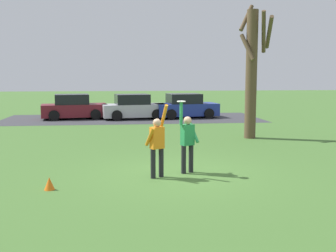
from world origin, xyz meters
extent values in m
plane|color=#426B2D|center=(0.00, 0.00, 0.00)|extent=(120.00, 120.00, 0.00)
cylinder|color=black|center=(0.41, 0.16, 0.41)|extent=(0.14, 0.14, 0.82)
cylinder|color=black|center=(0.18, 0.05, 0.41)|extent=(0.14, 0.14, 0.82)
cube|color=#238447|center=(0.30, 0.10, 1.12)|extent=(0.42, 0.36, 0.60)
sphere|color=tan|center=(0.30, 0.10, 1.53)|extent=(0.23, 0.23, 0.23)
cylinder|color=#238447|center=(0.50, 0.20, 1.17)|extent=(0.26, 0.46, 0.59)
cylinder|color=#238447|center=(0.09, 0.00, 1.75)|extent=(0.09, 0.09, 0.66)
cylinder|color=black|center=(-0.74, -0.40, 0.41)|extent=(0.14, 0.14, 0.82)
cylinder|color=black|center=(-0.50, -0.29, 0.41)|extent=(0.14, 0.14, 0.82)
cube|color=orange|center=(-0.62, -0.34, 1.12)|extent=(0.42, 0.36, 0.60)
sphere|color=tan|center=(-0.62, -0.34, 1.53)|extent=(0.23, 0.23, 0.23)
cylinder|color=orange|center=(-0.82, -0.44, 1.17)|extent=(0.26, 0.46, 0.59)
cylinder|color=orange|center=(-0.42, -0.25, 1.72)|extent=(0.21, 0.34, 0.65)
cylinder|color=white|center=(0.09, 0.00, 2.09)|extent=(0.25, 0.25, 0.02)
cube|color=maroon|center=(-4.63, 15.33, 0.55)|extent=(4.32, 2.39, 0.80)
cube|color=black|center=(-4.78, 15.31, 1.27)|extent=(2.32, 1.93, 0.64)
cylinder|color=black|center=(-3.51, 16.42, 0.33)|extent=(0.69, 0.32, 0.66)
cylinder|color=black|center=(-3.24, 14.62, 0.33)|extent=(0.69, 0.32, 0.66)
cylinder|color=black|center=(-6.02, 16.04, 0.33)|extent=(0.69, 0.32, 0.66)
cylinder|color=black|center=(-5.75, 14.24, 0.33)|extent=(0.69, 0.32, 0.66)
cube|color=#BCBCC1|center=(-0.77, 14.91, 0.55)|extent=(4.32, 2.39, 0.80)
cube|color=black|center=(-0.92, 14.89, 1.27)|extent=(2.32, 1.93, 0.64)
cylinder|color=black|center=(0.35, 16.00, 0.33)|extent=(0.69, 0.32, 0.66)
cylinder|color=black|center=(0.62, 14.20, 0.33)|extent=(0.69, 0.32, 0.66)
cylinder|color=black|center=(-2.16, 15.63, 0.33)|extent=(0.69, 0.32, 0.66)
cylinder|color=black|center=(-1.89, 13.83, 0.33)|extent=(0.69, 0.32, 0.66)
cube|color=#233893|center=(2.65, 15.20, 0.55)|extent=(4.32, 2.39, 0.80)
cube|color=black|center=(2.50, 15.18, 1.27)|extent=(2.32, 1.93, 0.64)
cylinder|color=black|center=(3.77, 16.29, 0.33)|extent=(0.69, 0.32, 0.66)
cylinder|color=black|center=(4.04, 14.49, 0.33)|extent=(0.69, 0.32, 0.66)
cylinder|color=black|center=(1.26, 15.92, 0.33)|extent=(0.69, 0.32, 0.66)
cylinder|color=black|center=(1.53, 14.11, 0.33)|extent=(0.69, 0.32, 0.66)
cube|color=#38383D|center=(-0.92, 15.07, 0.00)|extent=(16.51, 6.40, 0.01)
cylinder|color=brown|center=(4.15, 6.27, 2.82)|extent=(0.50, 0.50, 5.65)
cylinder|color=brown|center=(3.96, 6.57, 5.33)|extent=(0.81, 0.61, 1.21)
cylinder|color=brown|center=(4.59, 6.09, 4.68)|extent=(0.58, 1.10, 1.75)
cylinder|color=brown|center=(4.85, 6.11, 4.67)|extent=(0.53, 1.56, 1.31)
cylinder|color=brown|center=(3.88, 6.09, 4.02)|extent=(0.60, 0.76, 1.19)
cone|color=orange|center=(-3.39, -1.24, 0.16)|extent=(0.26, 0.26, 0.32)
camera|label=1|loc=(-1.56, -11.32, 2.84)|focal=43.43mm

